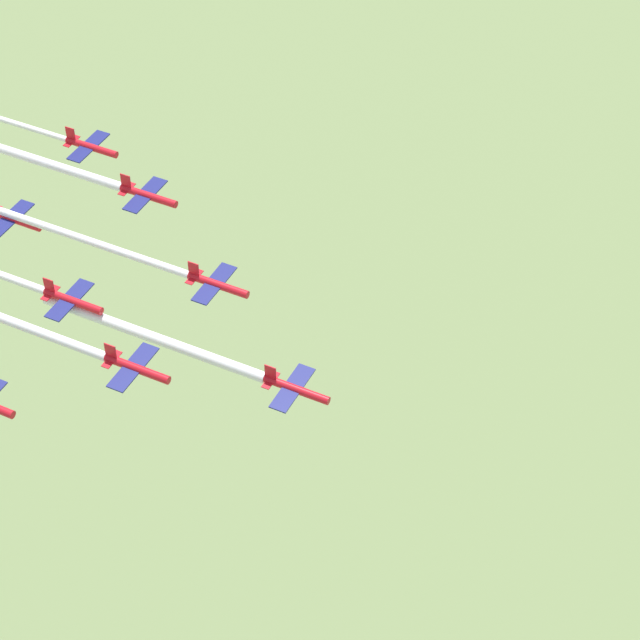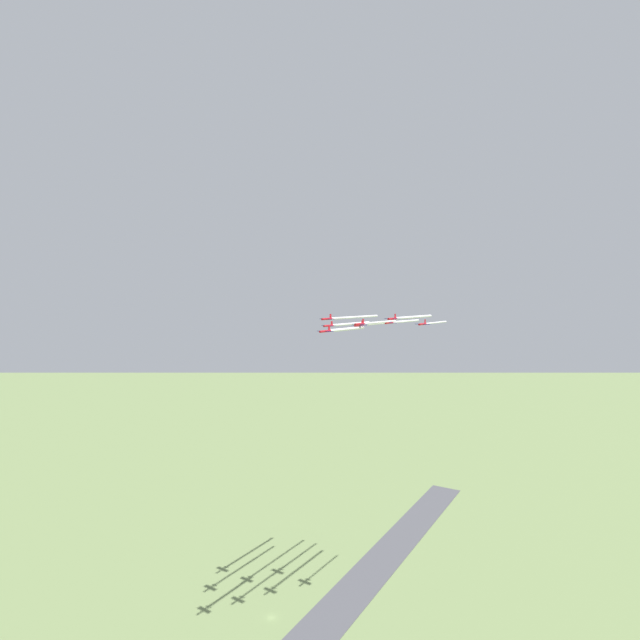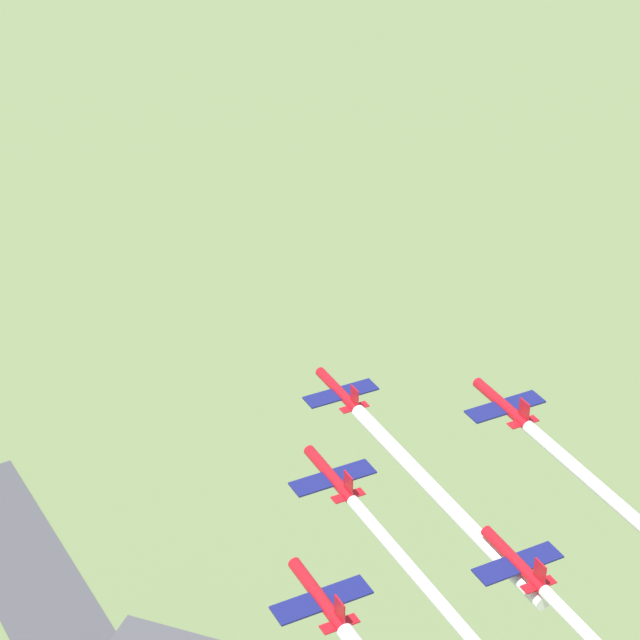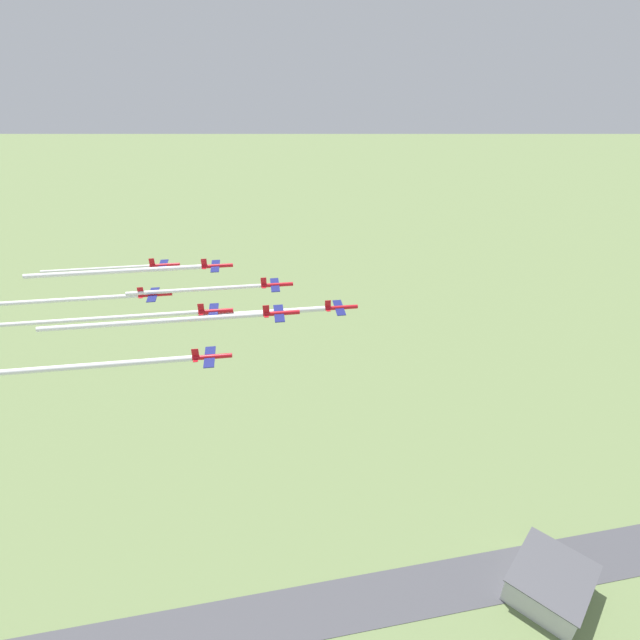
# 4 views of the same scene
# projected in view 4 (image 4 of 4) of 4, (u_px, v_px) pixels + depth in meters

# --- Properties ---
(runway_strip) EXTENTS (306.71, 258.84, 0.20)m
(runway_strip) POSITION_uv_depth(u_px,v_px,m) (334.00, 607.00, 193.07)
(runway_strip) COLOR #47474C
(runway_strip) RESTS_ON ground_plane
(hangar) EXTENTS (30.36, 27.70, 13.07)m
(hangar) POSITION_uv_depth(u_px,v_px,m) (550.00, 583.00, 194.86)
(hangar) COLOR #B7B7BC
(hangar) RESTS_ON ground_plane
(jet_0) EXTENTS (7.24, 7.15, 2.77)m
(jet_0) POSITION_uv_depth(u_px,v_px,m) (340.00, 307.00, 124.08)
(jet_0) COLOR red
(jet_1) EXTENTS (7.24, 7.15, 2.77)m
(jet_1) POSITION_uv_depth(u_px,v_px,m) (276.00, 285.00, 128.55)
(jet_1) COLOR red
(jet_2) EXTENTS (7.24, 7.15, 2.77)m
(jet_2) POSITION_uv_depth(u_px,v_px,m) (280.00, 313.00, 112.21)
(jet_2) COLOR red
(jet_3) EXTENTS (7.24, 7.15, 2.77)m
(jet_3) POSITION_uv_depth(u_px,v_px,m) (216.00, 266.00, 133.37)
(jet_3) COLOR red
(jet_4) EXTENTS (7.24, 7.15, 2.77)m
(jet_4) POSITION_uv_depth(u_px,v_px,m) (214.00, 311.00, 119.92)
(jet_4) COLOR red
(jet_5) EXTENTS (7.24, 7.15, 2.77)m
(jet_5) POSITION_uv_depth(u_px,v_px,m) (211.00, 357.00, 104.99)
(jet_5) COLOR red
(jet_6) EXTENTS (7.24, 7.15, 2.77)m
(jet_6) POSITION_uv_depth(u_px,v_px,m) (164.00, 265.00, 140.83)
(jet_6) COLOR red
(jet_7) EXTENTS (7.24, 7.15, 2.77)m
(jet_7) POSITION_uv_depth(u_px,v_px,m) (154.00, 294.00, 125.42)
(jet_7) COLOR red
(smoke_trail_0) EXTENTS (23.61, 21.89, 1.36)m
(smoke_trail_0) POSITION_uv_depth(u_px,v_px,m) (263.00, 313.00, 121.92)
(smoke_trail_0) COLOR white
(smoke_trail_1) EXTENTS (25.42, 23.52, 1.02)m
(smoke_trail_1) POSITION_uv_depth(u_px,v_px,m) (194.00, 290.00, 126.24)
(smoke_trail_1) COLOR white
(smoke_trail_2) EXTENTS (36.19, 33.44, 1.14)m
(smoke_trail_2) POSITION_uv_depth(u_px,v_px,m) (153.00, 322.00, 109.07)
(smoke_trail_2) COLOR white
(smoke_trail_3) EXTENTS (33.95, 31.39, 1.26)m
(smoke_trail_3) POSITION_uv_depth(u_px,v_px,m) (114.00, 272.00, 130.41)
(smoke_trail_3) COLOR white
(smoke_trail_4) EXTENTS (36.32, 33.55, 1.02)m
(smoke_trail_4) POSITION_uv_depth(u_px,v_px,m) (93.00, 319.00, 116.76)
(smoke_trail_4) COLOR white
(smoke_trail_5) EXTENTS (30.17, 27.91, 1.25)m
(smoke_trail_5) POSITION_uv_depth(u_px,v_px,m) (93.00, 366.00, 102.32)
(smoke_trail_5) COLOR white
(smoke_trail_6) EXTENTS (22.07, 20.41, 0.83)m
(smoke_trail_6) POSITION_uv_depth(u_px,v_px,m) (96.00, 269.00, 138.77)
(smoke_trail_6) COLOR white
(smoke_trail_7) EXTENTS (25.61, 23.70, 1.08)m
(smoke_trail_7) POSITION_uv_depth(u_px,v_px,m) (68.00, 300.00, 123.09)
(smoke_trail_7) COLOR white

